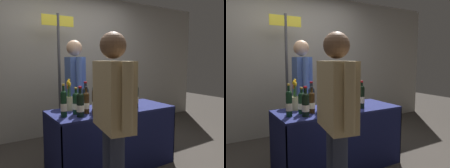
{
  "view_description": "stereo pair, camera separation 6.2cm",
  "coord_description": "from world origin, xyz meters",
  "views": [
    {
      "loc": [
        -1.43,
        -2.29,
        1.35
      ],
      "look_at": [
        0.0,
        0.0,
        1.05
      ],
      "focal_mm": 35.82,
      "sensor_mm": 36.0,
      "label": 1
    },
    {
      "loc": [
        -1.38,
        -2.32,
        1.35
      ],
      "look_at": [
        0.0,
        0.0,
        1.05
      ],
      "focal_mm": 35.82,
      "sensor_mm": 36.0,
      "label": 2
    }
  ],
  "objects": [
    {
      "name": "booth_signpost",
      "position": [
        -0.26,
        1.17,
        1.26
      ],
      "size": [
        0.51,
        0.04,
        2.06
      ],
      "color": "#47474C",
      "rests_on": "ground_plane"
    },
    {
      "name": "taster_foreground_right",
      "position": [
        -0.47,
        -0.77,
        0.94
      ],
      "size": [
        0.29,
        0.62,
        1.57
      ],
      "rotation": [
        0.0,
        0.0,
        1.39
      ],
      "color": "#2D3347",
      "rests_on": "ground_plane"
    },
    {
      "name": "back_partition",
      "position": [
        0.0,
        1.63,
        1.27
      ],
      "size": [
        6.54,
        0.12,
        2.53
      ],
      "primitive_type": "cube",
      "color": "#9E998E",
      "rests_on": "ground_plane"
    },
    {
      "name": "display_bottle_6",
      "position": [
        -0.5,
        -0.17,
        0.89
      ],
      "size": [
        0.08,
        0.08,
        0.32
      ],
      "color": "black",
      "rests_on": "tasting_table"
    },
    {
      "name": "tasting_table",
      "position": [
        0.0,
        0.0,
        0.51
      ],
      "size": [
        1.53,
        0.65,
        0.75
      ],
      "color": "#191E51",
      "rests_on": "ground_plane"
    },
    {
      "name": "display_bottle_3",
      "position": [
        -0.33,
        -0.18,
        0.9
      ],
      "size": [
        0.07,
        0.07,
        0.34
      ],
      "color": "#38230F",
      "rests_on": "tasting_table"
    },
    {
      "name": "brochure_stand",
      "position": [
        0.18,
        0.16,
        0.82
      ],
      "size": [
        0.07,
        0.15,
        0.14
      ],
      "primitive_type": "cube",
      "rotation": [
        0.01,
        0.0,
        5.13
      ],
      "color": "silver",
      "rests_on": "tasting_table"
    },
    {
      "name": "display_bottle_1",
      "position": [
        -0.49,
        -0.03,
        0.88
      ],
      "size": [
        0.08,
        0.08,
        0.29
      ],
      "color": "black",
      "rests_on": "tasting_table"
    },
    {
      "name": "vendor_presenter",
      "position": [
        -0.18,
        0.72,
        0.98
      ],
      "size": [
        0.28,
        0.6,
        1.62
      ],
      "rotation": [
        0.0,
        0.0,
        -1.74
      ],
      "color": "#2D3347",
      "rests_on": "ground_plane"
    },
    {
      "name": "featured_wine_bottle",
      "position": [
        -0.65,
        -0.09,
        0.9
      ],
      "size": [
        0.07,
        0.07,
        0.35
      ],
      "color": "black",
      "rests_on": "tasting_table"
    },
    {
      "name": "display_bottle_4",
      "position": [
        0.25,
        -0.14,
        0.9
      ],
      "size": [
        0.08,
        0.08,
        0.34
      ],
      "color": "black",
      "rests_on": "tasting_table"
    },
    {
      "name": "ground_plane",
      "position": [
        0.0,
        0.0,
        0.0
      ],
      "size": [
        12.0,
        12.0,
        0.0
      ],
      "primitive_type": "plane",
      "color": "#38332D"
    },
    {
      "name": "wine_glass_near_taster",
      "position": [
        0.04,
        -0.23,
        0.86
      ],
      "size": [
        0.07,
        0.07,
        0.14
      ],
      "color": "silver",
      "rests_on": "tasting_table"
    },
    {
      "name": "wine_glass_near_vendor",
      "position": [
        0.05,
        -0.08,
        0.84
      ],
      "size": [
        0.07,
        0.07,
        0.12
      ],
      "color": "silver",
      "rests_on": "tasting_table"
    },
    {
      "name": "flower_vase",
      "position": [
        -0.49,
        0.17,
        0.87
      ],
      "size": [
        0.11,
        0.11,
        0.37
      ],
      "color": "tan",
      "rests_on": "tasting_table"
    },
    {
      "name": "wine_glass_mid",
      "position": [
        -0.02,
        -0.15,
        0.85
      ],
      "size": [
        0.07,
        0.07,
        0.14
      ],
      "color": "silver",
      "rests_on": "tasting_table"
    },
    {
      "name": "display_bottle_0",
      "position": [
        -0.38,
        -0.07,
        0.88
      ],
      "size": [
        0.07,
        0.07,
        0.3
      ],
      "color": "#38230F",
      "rests_on": "tasting_table"
    },
    {
      "name": "display_bottle_5",
      "position": [
        -0.31,
        0.1,
        0.9
      ],
      "size": [
        0.08,
        0.08,
        0.34
      ],
      "color": "#192333",
      "rests_on": "tasting_table"
    },
    {
      "name": "display_bottle_2",
      "position": [
        -0.21,
        0.04,
        0.91
      ],
      "size": [
        0.07,
        0.07,
        0.35
      ],
      "color": "#192333",
      "rests_on": "tasting_table"
    }
  ]
}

